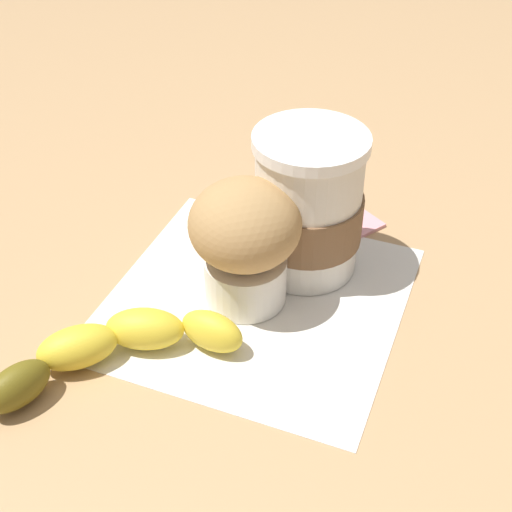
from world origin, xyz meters
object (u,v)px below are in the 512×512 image
at_px(coffee_cup, 308,207).
at_px(banana, 114,346).
at_px(muffin, 243,241).
at_px(sugar_packet, 356,225).

height_order(coffee_cup, banana, coffee_cup).
bearing_deg(muffin, banana, -33.99).
distance_m(coffee_cup, sugar_packet, 0.10).
bearing_deg(sugar_packet, banana, -29.13).
height_order(coffee_cup, sugar_packet, coffee_cup).
relative_size(coffee_cup, sugar_packet, 2.60).
xyz_separation_m(coffee_cup, muffin, (0.07, -0.03, 0.00)).
bearing_deg(sugar_packet, muffin, -25.26).
bearing_deg(sugar_packet, coffee_cup, -23.16).
distance_m(muffin, sugar_packet, 0.16).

